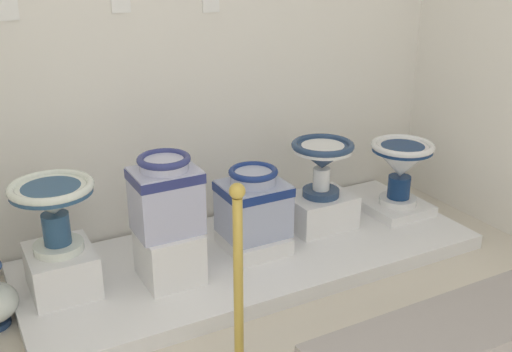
{
  "coord_description": "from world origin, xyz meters",
  "views": [
    {
      "loc": [
        0.15,
        -0.21,
        1.79
      ],
      "look_at": [
        1.66,
        2.59,
        0.55
      ],
      "focal_mm": 42.62,
      "sensor_mm": 36.0,
      "label": 1
    }
  ],
  "objects_px": {
    "antique_toilet_pale_glazed": "(401,162)",
    "antique_toilet_rightmost": "(322,157)",
    "info_placard_first": "(6,5)",
    "plinth_block_squat_floral": "(253,241)",
    "plinth_block_slender_white": "(169,254)",
    "plinth_block_tall_cobalt": "(62,270)",
    "antique_toilet_slender_white": "(166,192)",
    "plinth_block_pale_glazed": "(397,208)",
    "stanchion_post_near_left": "(239,327)",
    "plinth_block_rightmost": "(320,211)",
    "antique_toilet_tall_cobalt": "(53,202)",
    "antique_toilet_squat_floral": "(253,201)"
  },
  "relations": [
    {
      "from": "antique_toilet_squat_floral",
      "to": "stanchion_post_near_left",
      "type": "xyz_separation_m",
      "value": [
        -0.56,
        -0.92,
        -0.09
      ]
    },
    {
      "from": "plinth_block_tall_cobalt",
      "to": "info_placard_first",
      "type": "bearing_deg",
      "value": 93.71
    },
    {
      "from": "plinth_block_squat_floral",
      "to": "antique_toilet_rightmost",
      "type": "height_order",
      "value": "antique_toilet_rightmost"
    },
    {
      "from": "antique_toilet_tall_cobalt",
      "to": "stanchion_post_near_left",
      "type": "xyz_separation_m",
      "value": [
        0.52,
        -0.99,
        -0.29
      ]
    },
    {
      "from": "info_placard_first",
      "to": "antique_toilet_rightmost",
      "type": "bearing_deg",
      "value": -15.91
    },
    {
      "from": "plinth_block_pale_glazed",
      "to": "antique_toilet_rightmost",
      "type": "bearing_deg",
      "value": 172.61
    },
    {
      "from": "antique_toilet_slender_white",
      "to": "plinth_block_rightmost",
      "type": "bearing_deg",
      "value": 7.8
    },
    {
      "from": "plinth_block_squat_floral",
      "to": "plinth_block_rightmost",
      "type": "bearing_deg",
      "value": 6.84
    },
    {
      "from": "info_placard_first",
      "to": "antique_toilet_squat_floral",
      "type": "bearing_deg",
      "value": -25.19
    },
    {
      "from": "plinth_block_rightmost",
      "to": "antique_toilet_pale_glazed",
      "type": "relative_size",
      "value": 0.94
    },
    {
      "from": "info_placard_first",
      "to": "plinth_block_rightmost",
      "type": "bearing_deg",
      "value": -15.91
    },
    {
      "from": "plinth_block_tall_cobalt",
      "to": "plinth_block_pale_glazed",
      "type": "height_order",
      "value": "plinth_block_tall_cobalt"
    },
    {
      "from": "info_placard_first",
      "to": "plinth_block_squat_floral",
      "type": "bearing_deg",
      "value": -25.19
    },
    {
      "from": "antique_toilet_squat_floral",
      "to": "plinth_block_rightmost",
      "type": "distance_m",
      "value": 0.55
    },
    {
      "from": "plinth_block_slender_white",
      "to": "plinth_block_rightmost",
      "type": "distance_m",
      "value": 1.07
    },
    {
      "from": "plinth_block_squat_floral",
      "to": "plinth_block_pale_glazed",
      "type": "distance_m",
      "value": 1.08
    },
    {
      "from": "plinth_block_slender_white",
      "to": "antique_toilet_squat_floral",
      "type": "bearing_deg",
      "value": 8.69
    },
    {
      "from": "plinth_block_squat_floral",
      "to": "antique_toilet_squat_floral",
      "type": "height_order",
      "value": "antique_toilet_squat_floral"
    },
    {
      "from": "plinth_block_squat_floral",
      "to": "stanchion_post_near_left",
      "type": "xyz_separation_m",
      "value": [
        -0.56,
        -0.92,
        0.16
      ]
    },
    {
      "from": "antique_toilet_tall_cobalt",
      "to": "plinth_block_squat_floral",
      "type": "distance_m",
      "value": 1.17
    },
    {
      "from": "antique_toilet_squat_floral",
      "to": "plinth_block_pale_glazed",
      "type": "bearing_deg",
      "value": -0.68
    },
    {
      "from": "plinth_block_slender_white",
      "to": "info_placard_first",
      "type": "distance_m",
      "value": 1.5
    },
    {
      "from": "plinth_block_rightmost",
      "to": "antique_toilet_pale_glazed",
      "type": "height_order",
      "value": "antique_toilet_pale_glazed"
    },
    {
      "from": "plinth_block_tall_cobalt",
      "to": "plinth_block_pale_glazed",
      "type": "distance_m",
      "value": 2.16
    },
    {
      "from": "antique_toilet_rightmost",
      "to": "plinth_block_squat_floral",
      "type": "bearing_deg",
      "value": -173.16
    },
    {
      "from": "antique_toilet_slender_white",
      "to": "plinth_block_pale_glazed",
      "type": "relative_size",
      "value": 1.07
    },
    {
      "from": "plinth_block_rightmost",
      "to": "stanchion_post_near_left",
      "type": "bearing_deg",
      "value": -137.32
    },
    {
      "from": "plinth_block_squat_floral",
      "to": "info_placard_first",
      "type": "height_order",
      "value": "info_placard_first"
    },
    {
      "from": "plinth_block_rightmost",
      "to": "antique_toilet_rightmost",
      "type": "relative_size",
      "value": 1.04
    },
    {
      "from": "antique_toilet_pale_glazed",
      "to": "antique_toilet_rightmost",
      "type": "bearing_deg",
      "value": 172.61
    },
    {
      "from": "plinth_block_slender_white",
      "to": "plinth_block_pale_glazed",
      "type": "xyz_separation_m",
      "value": [
        1.63,
        0.07,
        -0.11
      ]
    },
    {
      "from": "antique_toilet_slender_white",
      "to": "antique_toilet_pale_glazed",
      "type": "height_order",
      "value": "antique_toilet_slender_white"
    },
    {
      "from": "plinth_block_rightmost",
      "to": "plinth_block_squat_floral",
      "type": "bearing_deg",
      "value": -173.16
    },
    {
      "from": "antique_toilet_tall_cobalt",
      "to": "stanchion_post_near_left",
      "type": "bearing_deg",
      "value": -62.16
    },
    {
      "from": "antique_toilet_tall_cobalt",
      "to": "stanchion_post_near_left",
      "type": "relative_size",
      "value": 0.44
    },
    {
      "from": "plinth_block_slender_white",
      "to": "plinth_block_tall_cobalt",
      "type": "bearing_deg",
      "value": 164.43
    },
    {
      "from": "antique_toilet_slender_white",
      "to": "plinth_block_pale_glazed",
      "type": "bearing_deg",
      "value": 2.51
    },
    {
      "from": "antique_toilet_tall_cobalt",
      "to": "antique_toilet_slender_white",
      "type": "xyz_separation_m",
      "value": [
        0.53,
        -0.15,
        -0.0
      ]
    },
    {
      "from": "plinth_block_tall_cobalt",
      "to": "antique_toilet_rightmost",
      "type": "distance_m",
      "value": 1.63
    },
    {
      "from": "plinth_block_tall_cobalt",
      "to": "antique_toilet_slender_white",
      "type": "bearing_deg",
      "value": -15.57
    },
    {
      "from": "stanchion_post_near_left",
      "to": "antique_toilet_pale_glazed",
      "type": "bearing_deg",
      "value": 29.12
    },
    {
      "from": "antique_toilet_pale_glazed",
      "to": "info_placard_first",
      "type": "bearing_deg",
      "value": 166.25
    },
    {
      "from": "stanchion_post_near_left",
      "to": "antique_toilet_tall_cobalt",
      "type": "bearing_deg",
      "value": 117.84
    },
    {
      "from": "plinth_block_tall_cobalt",
      "to": "antique_toilet_rightmost",
      "type": "relative_size",
      "value": 0.99
    },
    {
      "from": "plinth_block_squat_floral",
      "to": "antique_toilet_slender_white",
      "type": "bearing_deg",
      "value": -171.31
    },
    {
      "from": "antique_toilet_slender_white",
      "to": "plinth_block_squat_floral",
      "type": "distance_m",
      "value": 0.72
    },
    {
      "from": "antique_toilet_tall_cobalt",
      "to": "antique_toilet_pale_glazed",
      "type": "bearing_deg",
      "value": -2.03
    },
    {
      "from": "plinth_block_tall_cobalt",
      "to": "antique_toilet_squat_floral",
      "type": "height_order",
      "value": "antique_toilet_squat_floral"
    },
    {
      "from": "plinth_block_tall_cobalt",
      "to": "plinth_block_squat_floral",
      "type": "xyz_separation_m",
      "value": [
        1.08,
        -0.06,
        -0.07
      ]
    },
    {
      "from": "plinth_block_pale_glazed",
      "to": "stanchion_post_near_left",
      "type": "distance_m",
      "value": 1.88
    }
  ]
}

